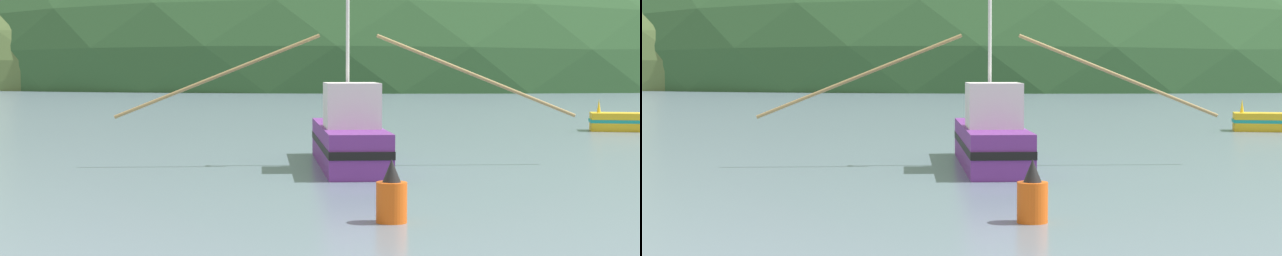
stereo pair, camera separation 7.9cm
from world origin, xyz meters
The scene contains 4 objects.
hill_far_right centered at (-8.22, 196.45, 0.00)m, with size 183.09×146.47×57.74m, color #516B38.
hill_far_left centered at (31.24, 189.13, 0.00)m, with size 202.49×161.99×81.84m, color #2D562D.
fishing_boat_purple centered at (-1.87, 29.56, 0.95)m, with size 15.69×9.19×6.63m.
channel_buoy centered at (-2.56, 18.13, 0.56)m, with size 0.68×0.68×1.39m.
Camera 1 is at (-6.37, -1.97, 3.42)m, focal length 53.19 mm.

